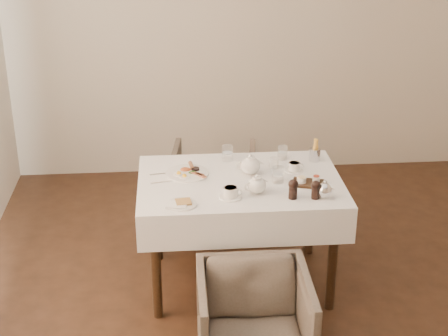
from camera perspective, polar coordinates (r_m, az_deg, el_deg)
name	(u,v)px	position (r m, az deg, el deg)	size (l,w,h in m)	color
table	(240,197)	(4.36, 1.33, -2.40)	(1.28, 0.88, 0.75)	black
armchair_near	(254,322)	(3.84, 2.53, -12.64)	(0.61, 0.63, 0.57)	#50473A
armchair_far	(214,186)	(5.29, -0.87, -1.52)	(0.64, 0.65, 0.60)	#50473A
breakfast_plate	(188,172)	(4.40, -3.05, -0.37)	(0.28, 0.28, 0.03)	white
side_plate	(181,204)	(4.00, -3.63, -3.02)	(0.19, 0.18, 0.02)	white
teapot_centre	(250,164)	(4.36, 2.20, 0.31)	(0.18, 0.14, 0.14)	white
teapot_front	(257,184)	(4.12, 2.75, -1.33)	(0.16, 0.12, 0.12)	white
creamer	(274,163)	(4.48, 4.17, 0.44)	(0.06, 0.06, 0.07)	white
teacup_near	(231,193)	(4.07, 0.55, -2.09)	(0.14, 0.14, 0.07)	white
teacup_far	(294,167)	(4.45, 5.86, 0.07)	(0.12, 0.12, 0.06)	white
glass_left	(227,153)	(4.58, 0.28, 1.25)	(0.07, 0.07, 0.10)	silver
glass_mid	(278,175)	(4.27, 4.52, -0.56)	(0.07, 0.07, 0.10)	silver
glass_right	(282,153)	(4.61, 4.88, 1.27)	(0.07, 0.07, 0.09)	silver
condiment_board	(308,182)	(4.28, 6.98, -1.17)	(0.22, 0.18, 0.05)	black
pepper_mill_left	(293,189)	(4.07, 5.76, -1.74)	(0.06, 0.06, 0.12)	black
pepper_mill_right	(316,190)	(4.09, 7.62, -1.79)	(0.06, 0.06, 0.12)	black
silver_pot	(324,189)	(4.10, 8.35, -1.74)	(0.11, 0.09, 0.12)	white
fries_cup	(315,151)	(4.60, 7.55, 1.40)	(0.07, 0.07, 0.16)	silver
cutlery_fork	(164,174)	(4.41, -5.04, -0.46)	(0.01, 0.18, 0.00)	silver
cutlery_knife	(165,182)	(4.30, -4.92, -1.15)	(0.01, 0.19, 0.00)	silver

